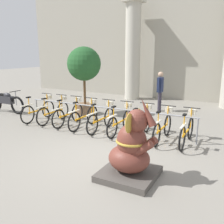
{
  "coord_description": "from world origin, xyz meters",
  "views": [
    {
      "loc": [
        3.01,
        -4.96,
        2.5
      ],
      "look_at": [
        0.06,
        0.57,
        1.0
      ],
      "focal_mm": 40.0,
      "sensor_mm": 36.0,
      "label": 1
    }
  ],
  "objects_px": {
    "potted_tree": "(84,68)",
    "bicycle_3": "(84,116)",
    "bicycle_6": "(141,124)",
    "bicycle_8": "(187,130)",
    "bicycle_1": "(54,112)",
    "bicycle_4": "(102,119)",
    "bicycle_5": "(121,121)",
    "bicycle_7": "(163,127)",
    "bicycle_2": "(69,114)",
    "bicycle_0": "(39,110)",
    "elephant_statue": "(131,151)",
    "person_pedestrian": "(160,88)",
    "motorcycle": "(6,101)"
  },
  "relations": [
    {
      "from": "bicycle_1",
      "to": "person_pedestrian",
      "type": "distance_m",
      "value": 4.6
    },
    {
      "from": "bicycle_3",
      "to": "bicycle_4",
      "type": "bearing_deg",
      "value": 0.12
    },
    {
      "from": "bicycle_5",
      "to": "bicycle_6",
      "type": "height_order",
      "value": "same"
    },
    {
      "from": "bicycle_3",
      "to": "person_pedestrian",
      "type": "xyz_separation_m",
      "value": [
        1.49,
        3.59,
        0.63
      ]
    },
    {
      "from": "bicycle_6",
      "to": "person_pedestrian",
      "type": "height_order",
      "value": "person_pedestrian"
    },
    {
      "from": "bicycle_8",
      "to": "bicycle_1",
      "type": "bearing_deg",
      "value": 179.67
    },
    {
      "from": "bicycle_8",
      "to": "bicycle_5",
      "type": "bearing_deg",
      "value": -179.97
    },
    {
      "from": "bicycle_3",
      "to": "person_pedestrian",
      "type": "relative_size",
      "value": 1.02
    },
    {
      "from": "bicycle_1",
      "to": "elephant_statue",
      "type": "bearing_deg",
      "value": -31.02
    },
    {
      "from": "bicycle_4",
      "to": "bicycle_8",
      "type": "xyz_separation_m",
      "value": [
        2.73,
        0.01,
        0.0
      ]
    },
    {
      "from": "motorcycle",
      "to": "bicycle_7",
      "type": "bearing_deg",
      "value": -2.3
    },
    {
      "from": "bicycle_0",
      "to": "potted_tree",
      "type": "distance_m",
      "value": 2.42
    },
    {
      "from": "bicycle_4",
      "to": "bicycle_3",
      "type": "bearing_deg",
      "value": -179.88
    },
    {
      "from": "bicycle_1",
      "to": "elephant_statue",
      "type": "xyz_separation_m",
      "value": [
        4.19,
        -2.52,
        0.18
      ]
    },
    {
      "from": "bicycle_6",
      "to": "potted_tree",
      "type": "xyz_separation_m",
      "value": [
        -3.14,
        1.61,
        1.48
      ]
    },
    {
      "from": "bicycle_4",
      "to": "potted_tree",
      "type": "distance_m",
      "value": 2.84
    },
    {
      "from": "bicycle_3",
      "to": "motorcycle",
      "type": "relative_size",
      "value": 0.83
    },
    {
      "from": "bicycle_4",
      "to": "bicycle_5",
      "type": "distance_m",
      "value": 0.68
    },
    {
      "from": "motorcycle",
      "to": "person_pedestrian",
      "type": "xyz_separation_m",
      "value": [
        5.69,
        3.32,
        0.55
      ]
    },
    {
      "from": "bicycle_6",
      "to": "potted_tree",
      "type": "bearing_deg",
      "value": 152.89
    },
    {
      "from": "bicycle_2",
      "to": "bicycle_7",
      "type": "height_order",
      "value": "same"
    },
    {
      "from": "bicycle_7",
      "to": "bicycle_8",
      "type": "xyz_separation_m",
      "value": [
        0.68,
        0.02,
        0.0
      ]
    },
    {
      "from": "bicycle_8",
      "to": "bicycle_4",
      "type": "bearing_deg",
      "value": -179.69
    },
    {
      "from": "bicycle_7",
      "to": "bicycle_8",
      "type": "distance_m",
      "value": 0.68
    },
    {
      "from": "bicycle_7",
      "to": "bicycle_2",
      "type": "bearing_deg",
      "value": 179.25
    },
    {
      "from": "bicycle_1",
      "to": "person_pedestrian",
      "type": "relative_size",
      "value": 1.02
    },
    {
      "from": "bicycle_4",
      "to": "bicycle_7",
      "type": "xyz_separation_m",
      "value": [
        2.05,
        -0.01,
        0.0
      ]
    },
    {
      "from": "bicycle_3",
      "to": "bicycle_6",
      "type": "bearing_deg",
      "value": 1.09
    },
    {
      "from": "bicycle_2",
      "to": "bicycle_1",
      "type": "bearing_deg",
      "value": 179.63
    },
    {
      "from": "bicycle_4",
      "to": "elephant_statue",
      "type": "height_order",
      "value": "elephant_statue"
    },
    {
      "from": "bicycle_0",
      "to": "bicycle_3",
      "type": "bearing_deg",
      "value": 0.26
    },
    {
      "from": "bicycle_6",
      "to": "bicycle_8",
      "type": "xyz_separation_m",
      "value": [
        1.37,
        -0.02,
        0.0
      ]
    },
    {
      "from": "bicycle_1",
      "to": "bicycle_4",
      "type": "relative_size",
      "value": 1.0
    },
    {
      "from": "bicycle_4",
      "to": "elephant_statue",
      "type": "relative_size",
      "value": 1.03
    },
    {
      "from": "motorcycle",
      "to": "person_pedestrian",
      "type": "distance_m",
      "value": 6.61
    },
    {
      "from": "bicycle_0",
      "to": "bicycle_7",
      "type": "height_order",
      "value": "same"
    },
    {
      "from": "bicycle_0",
      "to": "bicycle_8",
      "type": "xyz_separation_m",
      "value": [
        5.46,
        0.03,
        0.0
      ]
    },
    {
      "from": "bicycle_0",
      "to": "bicycle_2",
      "type": "distance_m",
      "value": 1.37
    },
    {
      "from": "bicycle_8",
      "to": "person_pedestrian",
      "type": "bearing_deg",
      "value": 118.26
    },
    {
      "from": "bicycle_0",
      "to": "bicycle_8",
      "type": "height_order",
      "value": "same"
    },
    {
      "from": "bicycle_1",
      "to": "bicycle_3",
      "type": "distance_m",
      "value": 1.37
    },
    {
      "from": "bicycle_1",
      "to": "motorcycle",
      "type": "bearing_deg",
      "value": 175.36
    },
    {
      "from": "bicycle_0",
      "to": "bicycle_7",
      "type": "relative_size",
      "value": 1.0
    },
    {
      "from": "bicycle_7",
      "to": "bicycle_5",
      "type": "bearing_deg",
      "value": 179.14
    },
    {
      "from": "bicycle_7",
      "to": "potted_tree",
      "type": "relative_size",
      "value": 0.64
    },
    {
      "from": "bicycle_3",
      "to": "bicycle_6",
      "type": "relative_size",
      "value": 1.0
    },
    {
      "from": "potted_tree",
      "to": "bicycle_3",
      "type": "bearing_deg",
      "value": -56.48
    },
    {
      "from": "bicycle_6",
      "to": "bicycle_8",
      "type": "relative_size",
      "value": 1.0
    },
    {
      "from": "bicycle_1",
      "to": "bicycle_4",
      "type": "xyz_separation_m",
      "value": [
        2.05,
        -0.04,
        0.0
      ]
    },
    {
      "from": "bicycle_6",
      "to": "potted_tree",
      "type": "height_order",
      "value": "potted_tree"
    }
  ]
}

